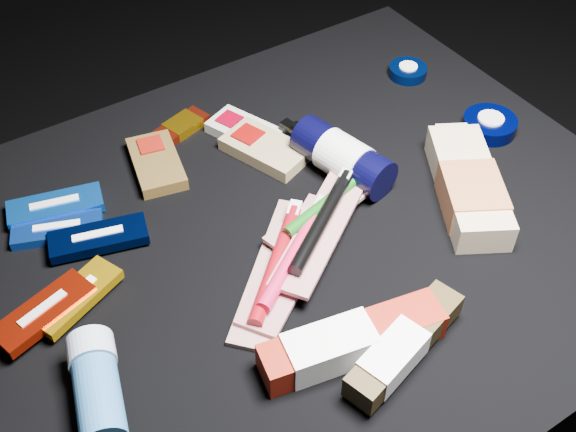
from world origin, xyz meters
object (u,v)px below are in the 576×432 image
toothpaste_carton_red (345,344)px  bodywash_bottle (469,187)px  deodorant_stick (97,386)px  lotion_bottle (342,157)px

toothpaste_carton_red → bodywash_bottle: bearing=32.3°
bodywash_bottle → toothpaste_carton_red: bodywash_bottle is taller
bodywash_bottle → deodorant_stick: size_ratio=1.65×
bodywash_bottle → toothpaste_carton_red: (-0.29, -0.11, -0.00)m
deodorant_stick → toothpaste_carton_red: 0.28m
bodywash_bottle → deodorant_stick: bearing=-149.0°
deodorant_stick → toothpaste_carton_red: bearing=-5.8°
lotion_bottle → toothpaste_carton_red: size_ratio=0.89×
lotion_bottle → toothpaste_carton_red: lotion_bottle is taller
toothpaste_carton_red → lotion_bottle: bearing=65.7°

